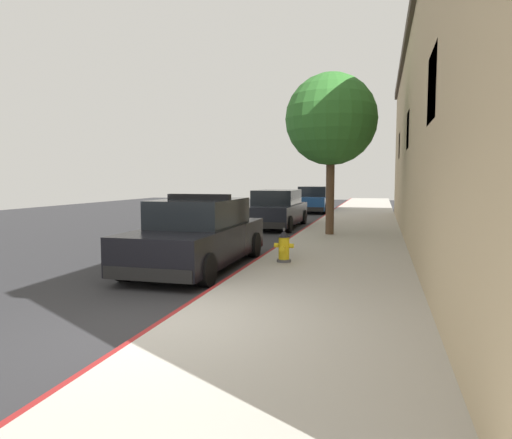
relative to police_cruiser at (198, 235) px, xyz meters
name	(u,v)px	position (x,y,z in m)	size (l,w,h in m)	color
ground_plane	(182,237)	(-2.99, 5.70, -0.84)	(33.44, 60.00, 0.20)	#2B2B2D
sidewalk_pavement	(349,238)	(3.01, 5.70, -0.66)	(3.42, 60.00, 0.17)	#ADA89E
curb_painted_edge	(297,236)	(1.26, 5.70, -0.66)	(0.08, 60.00, 0.17)	maroon
police_cruiser	(198,235)	(0.00, 0.00, 0.00)	(1.94, 4.84, 1.68)	black
parked_car_silver_ahead	(276,210)	(-0.19, 9.04, 0.00)	(1.94, 4.84, 1.56)	black
parked_car_dark_far	(314,200)	(0.07, 18.44, 0.00)	(1.94, 4.84, 1.56)	navy
fire_hydrant	(284,246)	(1.93, 0.27, -0.22)	(0.44, 0.40, 0.76)	#4C4C51
street_tree	(331,120)	(2.36, 5.79, 3.22)	(3.02, 3.02, 5.32)	brown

